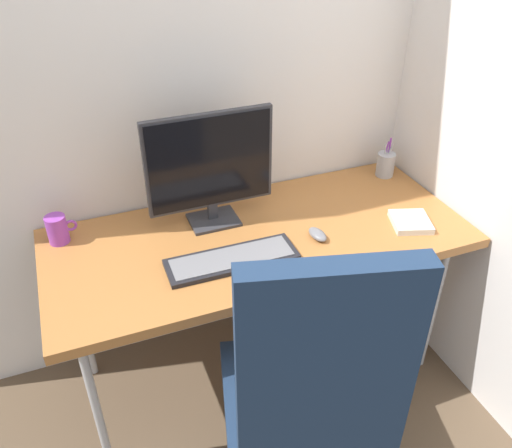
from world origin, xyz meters
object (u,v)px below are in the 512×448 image
monitor (210,166)px  coffee_mug (58,229)px  notebook (411,222)px  office_chair (308,397)px  keyboard (232,259)px  mouse (318,234)px  pen_holder (386,164)px

monitor → coffee_mug: bearing=173.2°
notebook → office_chair: bearing=-125.6°
office_chair → keyboard: (-0.06, 0.51, 0.17)m
notebook → coffee_mug: (-1.28, 0.38, 0.04)m
coffee_mug → notebook: bearing=-16.6°
monitor → notebook: bearing=-23.8°
mouse → pen_holder: 0.61m
monitor → mouse: (0.33, -0.26, -0.23)m
keyboard → pen_holder: pen_holder is taller
office_chair → monitor: (-0.04, 0.79, 0.41)m
monitor → coffee_mug: 0.61m
office_chair → mouse: size_ratio=12.41×
pen_holder → coffee_mug: size_ratio=1.58×
keyboard → coffee_mug: bearing=147.9°
mouse → coffee_mug: (-0.90, 0.33, 0.04)m
notebook → coffee_mug: 1.34m
pen_holder → notebook: 0.41m
keyboard → pen_holder: 0.92m
monitor → keyboard: monitor is taller
keyboard → coffee_mug: coffee_mug is taller
pen_holder → office_chair: bearing=-132.6°
pen_holder → coffee_mug: (-1.41, -0.00, -0.00)m
monitor → pen_holder: 0.86m
coffee_mug → mouse: bearing=-20.0°
notebook → mouse: bearing=-169.1°
keyboard → coffee_mug: 0.66m
keyboard → mouse: mouse is taller
office_chair → pen_holder: 1.19m
mouse → coffee_mug: size_ratio=0.87×
monitor → coffee_mug: monitor is taller
pen_holder → notebook: (-0.13, -0.38, -0.04)m
coffee_mug → keyboard: bearing=-32.1°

